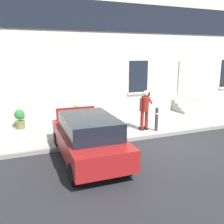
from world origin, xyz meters
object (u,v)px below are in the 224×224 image
(person_on_phone, at_px, (145,108))
(bollard_near_person, at_px, (157,118))
(planter_olive, at_px, (20,119))
(planter_terracotta, at_px, (77,113))
(hatchback_car_red, at_px, (88,137))

(person_on_phone, bearing_deg, bollard_near_person, -15.28)
(planter_olive, bearing_deg, planter_terracotta, 2.34)
(hatchback_car_red, xyz_separation_m, planter_olive, (-1.96, 4.07, -0.18))
(bollard_near_person, distance_m, planter_olive, 6.02)
(planter_terracotta, bearing_deg, person_on_phone, -44.68)
(person_on_phone, bearing_deg, hatchback_car_red, -132.43)
(bollard_near_person, relative_size, planter_terracotta, 1.22)
(planter_terracotta, bearing_deg, hatchback_car_red, -99.12)
(person_on_phone, height_order, planter_terracotta, person_on_phone)
(person_on_phone, xyz_separation_m, planter_olive, (-5.02, 2.26, -0.55))
(planter_olive, bearing_deg, person_on_phone, -24.23)
(planter_olive, height_order, planter_terracotta, same)
(hatchback_car_red, xyz_separation_m, person_on_phone, (3.06, 1.80, 0.36))
(hatchback_car_red, distance_m, bollard_near_person, 3.82)
(hatchback_car_red, height_order, planter_terracotta, hatchback_car_red)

